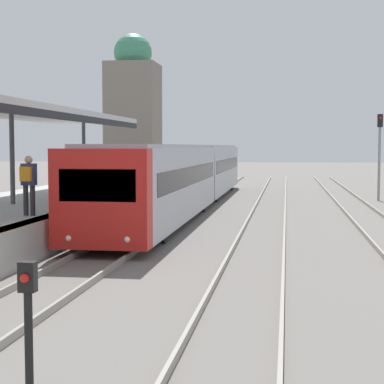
# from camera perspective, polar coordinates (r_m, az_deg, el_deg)

# --- Properties ---
(platform_canopy) EXTENTS (4.00, 19.07, 3.21)m
(platform_canopy) POSITION_cam_1_polar(r_m,az_deg,el_deg) (22.20, -15.66, 6.91)
(platform_canopy) COLOR beige
(platform_canopy) RESTS_ON station_platform
(person_on_platform) EXTENTS (0.40, 0.40, 1.66)m
(person_on_platform) POSITION_cam_1_polar(r_m,az_deg,el_deg) (18.31, -14.34, 1.01)
(person_on_platform) COLOR #2D2D33
(person_on_platform) RESTS_ON station_platform
(train_near) EXTENTS (2.64, 30.23, 3.02)m
(train_near) POSITION_cam_1_polar(r_m,az_deg,el_deg) (31.42, -0.40, 1.74)
(train_near) COLOR red
(train_near) RESTS_ON ground_plane
(signal_post_near) EXTENTS (0.20, 0.21, 1.61)m
(signal_post_near) POSITION_cam_1_polar(r_m,az_deg,el_deg) (7.92, -14.37, -10.29)
(signal_post_near) COLOR black
(signal_post_near) RESTS_ON ground_plane
(signal_mast_far) EXTENTS (0.28, 0.29, 4.70)m
(signal_mast_far) POSITION_cam_1_polar(r_m,az_deg,el_deg) (36.26, 16.34, 3.94)
(signal_mast_far) COLOR gray
(signal_mast_far) RESTS_ON ground_plane
(distant_domed_building) EXTENTS (4.06, 4.06, 12.19)m
(distant_domed_building) POSITION_cam_1_polar(r_m,az_deg,el_deg) (53.49, -5.24, 7.10)
(distant_domed_building) COLOR slate
(distant_domed_building) RESTS_ON ground_plane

